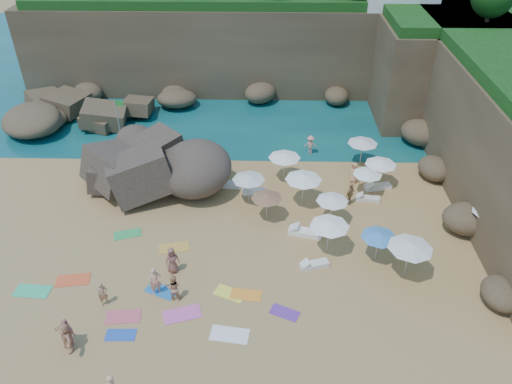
{
  "coord_description": "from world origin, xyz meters",
  "views": [
    {
      "loc": [
        2.58,
        -22.33,
        19.62
      ],
      "look_at": [
        2.0,
        3.0,
        2.0
      ],
      "focal_mm": 35.0,
      "sensor_mm": 36.0,
      "label": 1
    }
  ],
  "objects_px": {
    "person_stand_2": "(310,145)",
    "person_stand_4": "(354,173)",
    "parasol_2": "(304,177)",
    "person_stand_5": "(185,158)",
    "rock_outcrop": "(145,180)",
    "flag_pole": "(119,115)",
    "lounger_0": "(229,185)",
    "person_stand_0": "(155,281)",
    "parasol_0": "(249,177)",
    "person_stand_3": "(350,194)",
    "person_stand_1": "(174,287)",
    "parasol_1": "(285,155)"
  },
  "relations": [
    {
      "from": "parasol_0",
      "to": "person_stand_5",
      "type": "relative_size",
      "value": 1.13
    },
    {
      "from": "person_stand_1",
      "to": "parasol_0",
      "type": "bearing_deg",
      "value": -109.59
    },
    {
      "from": "parasol_0",
      "to": "person_stand_3",
      "type": "distance_m",
      "value": 6.81
    },
    {
      "from": "person_stand_1",
      "to": "person_stand_5",
      "type": "bearing_deg",
      "value": -82.11
    },
    {
      "from": "person_stand_4",
      "to": "lounger_0",
      "type": "bearing_deg",
      "value": -129.51
    },
    {
      "from": "person_stand_1",
      "to": "person_stand_3",
      "type": "relative_size",
      "value": 1.02
    },
    {
      "from": "rock_outcrop",
      "to": "flag_pole",
      "type": "distance_m",
      "value": 6.84
    },
    {
      "from": "rock_outcrop",
      "to": "parasol_0",
      "type": "height_order",
      "value": "parasol_0"
    },
    {
      "from": "flag_pole",
      "to": "person_stand_3",
      "type": "height_order",
      "value": "flag_pole"
    },
    {
      "from": "parasol_0",
      "to": "person_stand_2",
      "type": "xyz_separation_m",
      "value": [
        4.52,
        6.42,
        -1.14
      ]
    },
    {
      "from": "parasol_2",
      "to": "person_stand_2",
      "type": "bearing_deg",
      "value": 81.7
    },
    {
      "from": "rock_outcrop",
      "to": "flag_pole",
      "type": "relative_size",
      "value": 2.47
    },
    {
      "from": "parasol_2",
      "to": "person_stand_5",
      "type": "height_order",
      "value": "parasol_2"
    },
    {
      "from": "person_stand_3",
      "to": "flag_pole",
      "type": "bearing_deg",
      "value": 105.69
    },
    {
      "from": "parasol_1",
      "to": "person_stand_5",
      "type": "distance_m",
      "value": 7.37
    },
    {
      "from": "rock_outcrop",
      "to": "person_stand_5",
      "type": "bearing_deg",
      "value": 30.07
    },
    {
      "from": "parasol_2",
      "to": "person_stand_1",
      "type": "bearing_deg",
      "value": -129.57
    },
    {
      "from": "parasol_2",
      "to": "person_stand_2",
      "type": "xyz_separation_m",
      "value": [
        0.97,
        6.63,
        -1.35
      ]
    },
    {
      "from": "rock_outcrop",
      "to": "person_stand_4",
      "type": "relative_size",
      "value": 5.67
    },
    {
      "from": "parasol_0",
      "to": "person_stand_4",
      "type": "distance_m",
      "value": 7.8
    },
    {
      "from": "person_stand_0",
      "to": "person_stand_5",
      "type": "bearing_deg",
      "value": 66.58
    },
    {
      "from": "rock_outcrop",
      "to": "person_stand_1",
      "type": "height_order",
      "value": "rock_outcrop"
    },
    {
      "from": "flag_pole",
      "to": "parasol_1",
      "type": "bearing_deg",
      "value": -22.6
    },
    {
      "from": "parasol_0",
      "to": "parasol_2",
      "type": "height_order",
      "value": "parasol_2"
    },
    {
      "from": "person_stand_4",
      "to": "person_stand_5",
      "type": "xyz_separation_m",
      "value": [
        -12.11,
        1.44,
        0.19
      ]
    },
    {
      "from": "parasol_2",
      "to": "person_stand_4",
      "type": "height_order",
      "value": "parasol_2"
    },
    {
      "from": "parasol_1",
      "to": "person_stand_4",
      "type": "height_order",
      "value": "parasol_1"
    },
    {
      "from": "parasol_1",
      "to": "rock_outcrop",
      "type": "bearing_deg",
      "value": -177.89
    },
    {
      "from": "parasol_0",
      "to": "person_stand_5",
      "type": "height_order",
      "value": "parasol_0"
    },
    {
      "from": "flag_pole",
      "to": "person_stand_3",
      "type": "relative_size",
      "value": 2.33
    },
    {
      "from": "person_stand_0",
      "to": "person_stand_2",
      "type": "height_order",
      "value": "person_stand_0"
    },
    {
      "from": "person_stand_0",
      "to": "person_stand_5",
      "type": "distance_m",
      "value": 12.45
    },
    {
      "from": "parasol_2",
      "to": "person_stand_5",
      "type": "bearing_deg",
      "value": 153.75
    },
    {
      "from": "rock_outcrop",
      "to": "parasol_0",
      "type": "distance_m",
      "value": 8.09
    },
    {
      "from": "person_stand_3",
      "to": "person_stand_5",
      "type": "xyz_separation_m",
      "value": [
        -11.51,
        4.06,
        0.2
      ]
    },
    {
      "from": "parasol_0",
      "to": "parasol_2",
      "type": "xyz_separation_m",
      "value": [
        3.56,
        -0.21,
        0.21
      ]
    },
    {
      "from": "person_stand_0",
      "to": "person_stand_2",
      "type": "distance_m",
      "value": 17.52
    },
    {
      "from": "rock_outcrop",
      "to": "person_stand_4",
      "type": "height_order",
      "value": "rock_outcrop"
    },
    {
      "from": "lounger_0",
      "to": "flag_pole",
      "type": "bearing_deg",
      "value": 151.96
    },
    {
      "from": "lounger_0",
      "to": "parasol_1",
      "type": "bearing_deg",
      "value": 22.22
    },
    {
      "from": "parasol_2",
      "to": "person_stand_1",
      "type": "distance_m",
      "value": 11.29
    },
    {
      "from": "person_stand_2",
      "to": "person_stand_4",
      "type": "xyz_separation_m",
      "value": [
        2.79,
        -3.95,
        0.03
      ]
    },
    {
      "from": "rock_outcrop",
      "to": "person_stand_3",
      "type": "height_order",
      "value": "rock_outcrop"
    },
    {
      "from": "person_stand_3",
      "to": "parasol_0",
      "type": "bearing_deg",
      "value": 129.98
    },
    {
      "from": "parasol_0",
      "to": "lounger_0",
      "type": "relative_size",
      "value": 1.1
    },
    {
      "from": "person_stand_1",
      "to": "person_stand_3",
      "type": "height_order",
      "value": "person_stand_1"
    },
    {
      "from": "person_stand_2",
      "to": "parasol_0",
      "type": "bearing_deg",
      "value": 61.86
    },
    {
      "from": "parasol_0",
      "to": "person_stand_0",
      "type": "distance_m",
      "value": 9.74
    },
    {
      "from": "parasol_2",
      "to": "person_stand_0",
      "type": "distance_m",
      "value": 11.71
    },
    {
      "from": "flag_pole",
      "to": "person_stand_4",
      "type": "distance_m",
      "value": 18.71
    }
  ]
}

